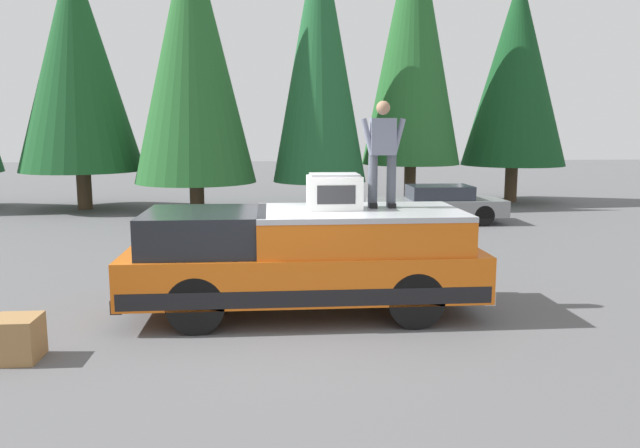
{
  "coord_description": "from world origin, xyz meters",
  "views": [
    {
      "loc": [
        -9.09,
        0.09,
        2.93
      ],
      "look_at": [
        0.92,
        -0.74,
        1.35
      ],
      "focal_mm": 34.67,
      "sensor_mm": 36.0,
      "label": 1
    }
  ],
  "objects_px": {
    "pickup_truck": "(304,259)",
    "wooden_crate": "(17,339)",
    "compressor_unit": "(334,192)",
    "person_on_truck_bed": "(383,151)",
    "parked_car_grey": "(437,204)"
  },
  "relations": [
    {
      "from": "pickup_truck",
      "to": "parked_car_grey",
      "type": "bearing_deg",
      "value": -27.07
    },
    {
      "from": "compressor_unit",
      "to": "parked_car_grey",
      "type": "height_order",
      "value": "compressor_unit"
    },
    {
      "from": "person_on_truck_bed",
      "to": "parked_car_grey",
      "type": "relative_size",
      "value": 0.41
    },
    {
      "from": "parked_car_grey",
      "to": "wooden_crate",
      "type": "distance_m",
      "value": 13.62
    },
    {
      "from": "compressor_unit",
      "to": "wooden_crate",
      "type": "bearing_deg",
      "value": 113.47
    },
    {
      "from": "pickup_truck",
      "to": "person_on_truck_bed",
      "type": "bearing_deg",
      "value": -79.19
    },
    {
      "from": "compressor_unit",
      "to": "wooden_crate",
      "type": "height_order",
      "value": "compressor_unit"
    },
    {
      "from": "compressor_unit",
      "to": "pickup_truck",
      "type": "bearing_deg",
      "value": 102.5
    },
    {
      "from": "pickup_truck",
      "to": "compressor_unit",
      "type": "distance_m",
      "value": 1.16
    },
    {
      "from": "person_on_truck_bed",
      "to": "wooden_crate",
      "type": "relative_size",
      "value": 3.02
    },
    {
      "from": "parked_car_grey",
      "to": "pickup_truck",
      "type": "bearing_deg",
      "value": 152.93
    },
    {
      "from": "person_on_truck_bed",
      "to": "wooden_crate",
      "type": "distance_m",
      "value": 5.85
    },
    {
      "from": "pickup_truck",
      "to": "wooden_crate",
      "type": "relative_size",
      "value": 9.89
    },
    {
      "from": "pickup_truck",
      "to": "wooden_crate",
      "type": "bearing_deg",
      "value": 114.78
    },
    {
      "from": "person_on_truck_bed",
      "to": "pickup_truck",
      "type": "bearing_deg",
      "value": 100.81
    }
  ]
}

